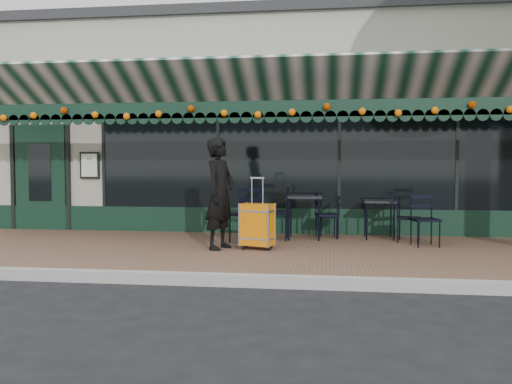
# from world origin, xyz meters

# --- Properties ---
(ground) EXTENTS (80.00, 80.00, 0.00)m
(ground) POSITION_xyz_m (0.00, 0.00, 0.00)
(ground) COLOR black
(ground) RESTS_ON ground
(sidewalk) EXTENTS (18.00, 4.00, 0.15)m
(sidewalk) POSITION_xyz_m (0.00, 2.00, 0.07)
(sidewalk) COLOR brown
(sidewalk) RESTS_ON ground
(curb) EXTENTS (18.00, 0.16, 0.15)m
(curb) POSITION_xyz_m (0.00, -0.08, 0.07)
(curb) COLOR #9E9E99
(curb) RESTS_ON ground
(restaurant_building) EXTENTS (12.00, 9.60, 4.50)m
(restaurant_building) POSITION_xyz_m (0.00, 7.84, 2.27)
(restaurant_building) COLOR #A9A292
(restaurant_building) RESTS_ON ground
(woman) EXTENTS (0.61, 0.76, 1.80)m
(woman) POSITION_xyz_m (-0.54, 1.88, 1.05)
(woman) COLOR black
(woman) RESTS_ON sidewalk
(suitcase) EXTENTS (0.56, 0.41, 1.15)m
(suitcase) POSITION_xyz_m (0.06, 1.92, 0.54)
(suitcase) COLOR orange
(suitcase) RESTS_ON sidewalk
(cafe_table_a) EXTENTS (0.57, 0.57, 0.71)m
(cafe_table_a) POSITION_xyz_m (2.13, 3.46, 0.79)
(cafe_table_a) COLOR black
(cafe_table_a) RESTS_ON sidewalk
(cafe_table_b) EXTENTS (0.65, 0.65, 0.80)m
(cafe_table_b) POSITION_xyz_m (0.76, 3.24, 0.87)
(cafe_table_b) COLOR black
(cafe_table_b) RESTS_ON sidewalk
(chair_a_left) EXTENTS (0.44, 0.44, 0.79)m
(chair_a_left) POSITION_xyz_m (1.21, 3.43, 0.55)
(chair_a_left) COLOR black
(chair_a_left) RESTS_ON sidewalk
(chair_a_right) EXTENTS (0.49, 0.49, 0.82)m
(chair_a_right) POSITION_xyz_m (2.60, 3.09, 0.56)
(chair_a_right) COLOR black
(chair_a_right) RESTS_ON sidewalk
(chair_a_front) EXTENTS (0.51, 0.51, 0.87)m
(chair_a_front) POSITION_xyz_m (2.81, 2.63, 0.58)
(chair_a_front) COLOR black
(chair_a_front) RESTS_ON sidewalk
(chair_b_left) EXTENTS (0.49, 0.49, 0.98)m
(chair_b_left) POSITION_xyz_m (0.25, 3.06, 0.64)
(chair_b_left) COLOR black
(chair_b_left) RESTS_ON sidewalk
(chair_b_right) EXTENTS (0.49, 0.49, 0.85)m
(chair_b_right) POSITION_xyz_m (1.17, 3.42, 0.57)
(chair_b_right) COLOR black
(chair_b_right) RESTS_ON sidewalk
(chair_b_front) EXTENTS (0.61, 0.61, 0.97)m
(chair_b_front) POSITION_xyz_m (-0.26, 2.67, 0.63)
(chair_b_front) COLOR black
(chair_b_front) RESTS_ON sidewalk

